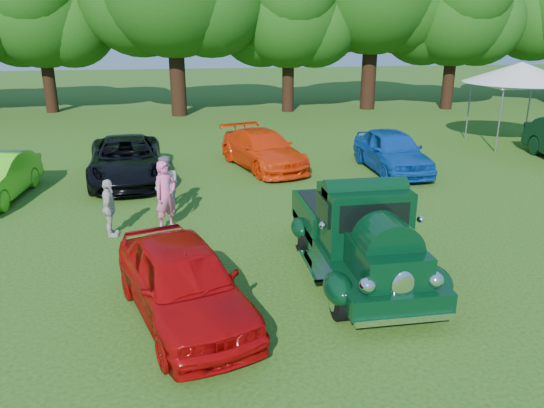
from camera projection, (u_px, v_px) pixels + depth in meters
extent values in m
plane|color=#214510|center=(309.00, 287.00, 10.96)|extent=(120.00, 120.00, 0.00)
cylinder|color=black|center=(340.00, 299.00, 9.68)|extent=(0.24, 0.81, 0.81)
cylinder|color=black|center=(433.00, 291.00, 9.96)|extent=(0.24, 0.81, 0.81)
cylinder|color=black|center=(303.00, 235.00, 12.59)|extent=(0.24, 0.81, 0.81)
cylinder|color=black|center=(375.00, 231.00, 12.87)|extent=(0.24, 0.81, 0.81)
cube|color=black|center=(359.00, 251.00, 11.30)|extent=(1.88, 4.92, 0.37)
cube|color=black|center=(386.00, 261.00, 9.78)|extent=(1.20, 1.58, 0.68)
cube|color=black|center=(364.00, 218.00, 10.91)|extent=(1.70, 1.26, 1.31)
cube|color=black|center=(374.00, 217.00, 10.27)|extent=(1.42, 0.07, 0.57)
cube|color=black|center=(340.00, 214.00, 12.60)|extent=(1.88, 2.24, 0.63)
cube|color=black|center=(340.00, 202.00, 12.50)|extent=(1.62, 1.97, 0.05)
ellipsoid|color=black|center=(338.00, 289.00, 9.60)|extent=(0.54, 0.94, 0.54)
ellipsoid|color=black|center=(436.00, 281.00, 9.90)|extent=(0.54, 0.94, 0.54)
ellipsoid|color=black|center=(300.00, 228.00, 12.51)|extent=(0.42, 0.79, 0.46)
ellipsoid|color=black|center=(378.00, 223.00, 12.82)|extent=(0.42, 0.79, 0.46)
ellipsoid|color=white|center=(403.00, 288.00, 9.05)|extent=(0.44, 0.14, 0.65)
sphere|color=white|center=(367.00, 286.00, 9.01)|extent=(0.31, 0.31, 0.31)
sphere|color=white|center=(435.00, 280.00, 9.20)|extent=(0.31, 0.31, 0.31)
cube|color=white|center=(404.00, 319.00, 9.06)|extent=(1.77, 0.12, 0.12)
cube|color=white|center=(327.00, 216.00, 13.79)|extent=(1.77, 0.12, 0.12)
imported|color=#A20608|center=(183.00, 281.00, 9.60)|extent=(2.95, 4.67, 1.48)
imported|color=black|center=(126.00, 160.00, 18.31)|extent=(2.97, 5.56, 1.49)
imported|color=red|center=(263.00, 150.00, 20.00)|extent=(3.27, 5.16, 1.39)
imported|color=#0E3FA0|center=(392.00, 151.00, 19.50)|extent=(1.83, 4.51, 1.53)
imported|color=#E15C95|center=(166.00, 195.00, 13.88)|extent=(0.79, 0.77, 1.83)
imported|color=slate|center=(167.00, 185.00, 15.03)|extent=(1.03, 1.03, 1.68)
imported|color=beige|center=(109.00, 208.00, 13.40)|extent=(0.38, 0.89, 1.50)
cube|color=silver|center=(519.00, 84.00, 23.36)|extent=(3.55, 3.55, 0.13)
cone|color=silver|center=(521.00, 72.00, 23.20)|extent=(5.21, 5.21, 0.88)
cylinder|color=slate|center=(499.00, 121.00, 22.27)|extent=(0.07, 0.07, 2.65)
cylinder|color=slate|center=(468.00, 111.00, 25.08)|extent=(0.07, 0.07, 2.65)
cylinder|color=slate|center=(528.00, 110.00, 25.33)|extent=(0.07, 0.07, 2.65)
cylinder|color=black|center=(49.00, 82.00, 32.58)|extent=(0.74, 0.74, 3.68)
sphere|color=#12420E|center=(40.00, 10.00, 31.24)|extent=(6.72, 6.72, 6.72)
cylinder|color=black|center=(178.00, 77.00, 31.21)|extent=(0.91, 0.91, 4.57)
cylinder|color=black|center=(288.00, 82.00, 32.92)|extent=(0.73, 0.73, 3.64)
sphere|color=#12420E|center=(289.00, 11.00, 31.59)|extent=(6.66, 6.66, 6.66)
cylinder|color=black|center=(369.00, 72.00, 33.77)|extent=(0.93, 0.93, 4.65)
cylinder|color=black|center=(449.00, 80.00, 33.92)|extent=(0.74, 0.74, 3.69)
sphere|color=#12420E|center=(456.00, 10.00, 32.58)|extent=(6.75, 6.75, 6.75)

